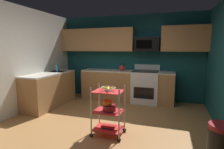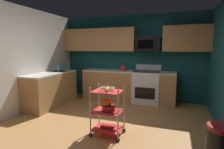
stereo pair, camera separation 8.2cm
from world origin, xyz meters
name	(u,v)px [view 1 (the left image)]	position (x,y,z in m)	size (l,w,h in m)	color
floor	(102,130)	(0.00, 0.00, -0.02)	(4.40, 4.80, 0.04)	#A87542
wall_back	(129,58)	(0.00, 2.43, 1.30)	(4.52, 0.06, 2.60)	#14474C
wall_left	(9,61)	(-2.23, 0.00, 1.30)	(0.06, 4.80, 2.60)	silver
counter_run	(99,87)	(-0.74, 1.66, 0.46)	(3.58, 2.30, 0.92)	#B27F4C
oven_range	(145,86)	(0.56, 2.10, 0.48)	(0.76, 0.65, 1.10)	white
upper_cabinets	(124,40)	(-0.13, 2.23, 1.85)	(4.40, 0.33, 0.70)	#B27F4C
microwave	(147,44)	(0.56, 2.21, 1.70)	(0.70, 0.39, 0.40)	black
rolling_cart	(108,111)	(0.20, -0.19, 0.45)	(0.58, 0.41, 0.91)	silver
fruit_bowl	(108,88)	(0.20, -0.19, 0.88)	(0.27, 0.27, 0.07)	silver
mixing_bowl_large	(109,108)	(0.22, -0.19, 0.52)	(0.25, 0.25, 0.11)	maroon
mixing_bowl_small	(107,102)	(0.19, -0.20, 0.62)	(0.18, 0.18, 0.08)	orange
book_stack	(108,127)	(0.20, -0.19, 0.15)	(0.25, 0.15, 0.04)	#1E4C8C
kettle	(122,68)	(-0.15, 2.10, 1.00)	(0.21, 0.18, 0.26)	red
dish_soap_bottle	(57,68)	(-1.86, 1.26, 1.02)	(0.06, 0.06, 0.20)	#2D8CBF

